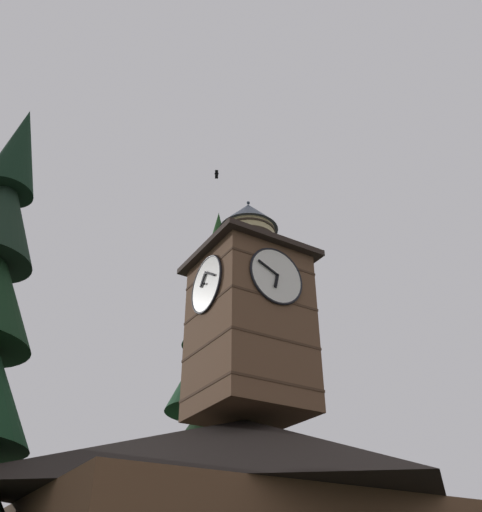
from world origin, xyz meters
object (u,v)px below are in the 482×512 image
object	(u,v)px
flying_bird_high	(217,174)
pine_tree_behind	(213,432)
clock_tower	(249,314)
moon	(166,491)

from	to	relation	value
flying_bird_high	pine_tree_behind	bearing A→B (deg)	-121.53
clock_tower	moon	bearing A→B (deg)	-110.46
clock_tower	moon	world-z (taller)	clock_tower
moon	flying_bird_high	distance (m)	47.24
clock_tower	flying_bird_high	world-z (taller)	flying_bird_high
pine_tree_behind	moon	distance (m)	43.78
flying_bird_high	clock_tower	bearing A→B (deg)	111.77
clock_tower	moon	distance (m)	47.94
moon	flying_bird_high	xyz separation A→B (m)	(17.48, 43.09, 8.31)
moon	flying_bird_high	world-z (taller)	flying_bird_high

